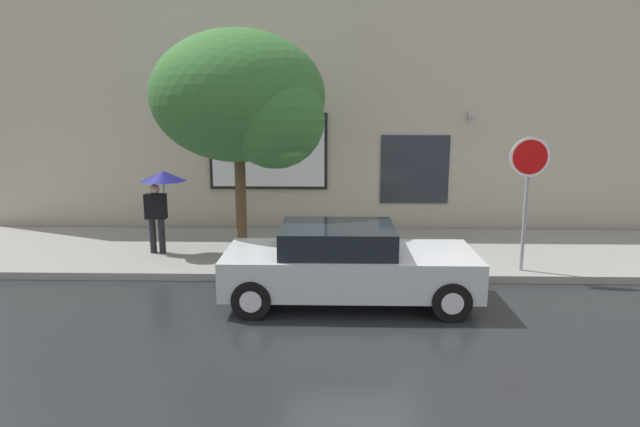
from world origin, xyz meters
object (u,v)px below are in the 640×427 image
Objects in this scene: parked_car at (347,264)px; fire_hydrant at (353,248)px; street_tree at (245,101)px; stop_sign at (528,177)px; pedestrian_with_umbrella at (161,188)px.

parked_car is 1.72m from fire_hydrant.
parked_car is at bearing -95.40° from fire_hydrant.
fire_hydrant is at bearing 84.60° from parked_car.
street_tree is 1.80× the size of stop_sign.
parked_car is 2.34× the size of pedestrian_with_umbrella.
street_tree is at bearing -10.53° from pedestrian_with_umbrella.
street_tree is at bearing 172.07° from stop_sign.
fire_hydrant is at bearing -12.65° from street_tree.
fire_hydrant is 3.66m from stop_sign.
parked_car is 4.00m from stop_sign.
street_tree reaches higher than parked_car.
street_tree reaches higher than stop_sign.
fire_hydrant is 4.38m from pedestrian_with_umbrella.
stop_sign is at bearing -7.93° from street_tree.
parked_car is at bearing -157.75° from stop_sign.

